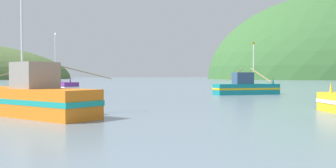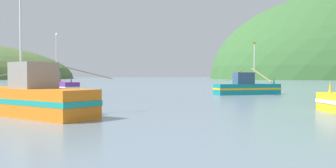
{
  "view_description": "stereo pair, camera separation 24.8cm",
  "coord_description": "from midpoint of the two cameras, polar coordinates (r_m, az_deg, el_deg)",
  "views": [
    {
      "loc": [
        -18.73,
        -6.67,
        2.2
      ],
      "look_at": [
        -8.99,
        24.69,
        1.4
      ],
      "focal_mm": 40.98,
      "sensor_mm": 36.0,
      "label": 1
    },
    {
      "loc": [
        -18.49,
        -6.74,
        2.2
      ],
      "look_at": [
        -8.99,
        24.69,
        1.4
      ],
      "focal_mm": 40.98,
      "sensor_mm": 36.0,
      "label": 2
    }
  ],
  "objects": [
    {
      "name": "fishing_boat_teal",
      "position": [
        43.14,
        11.35,
        -0.49
      ],
      "size": [
        7.4,
        9.95,
        5.8
      ],
      "rotation": [
        0.0,
        0.0,
        6.27
      ],
      "color": "#147F84",
      "rests_on": "ground"
    },
    {
      "name": "fishing_boat_purple",
      "position": [
        47.91,
        -16.9,
        -0.26
      ],
      "size": [
        14.95,
        9.88,
        7.12
      ],
      "rotation": [
        0.0,
        0.0,
        5.11
      ],
      "color": "#6B2D84",
      "rests_on": "ground"
    },
    {
      "name": "fishing_boat_orange",
      "position": [
        21.94,
        -20.33,
        -2.05
      ],
      "size": [
        7.41,
        8.85,
        7.48
      ],
      "rotation": [
        0.0,
        0.0,
        2.21
      ],
      "color": "orange",
      "rests_on": "ground"
    }
  ]
}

